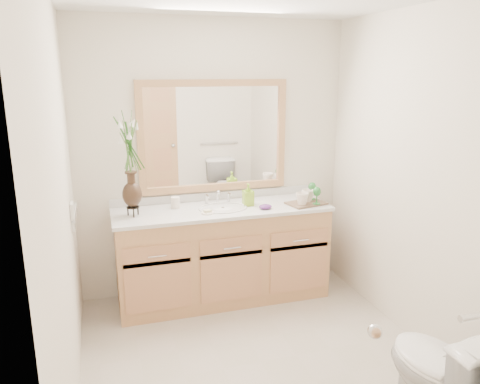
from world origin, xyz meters
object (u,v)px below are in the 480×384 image
object	(u,v)px
flower_vase	(130,153)
tray	(306,203)
tumbler	(175,203)
soap_bottle	(248,196)
toilet	(442,377)

from	to	relation	value
flower_vase	tray	xyz separation A→B (m)	(1.47, -0.09, -0.50)
tumbler	soap_bottle	size ratio (longest dim) A/B	0.55
toilet	tray	bearing A→B (deg)	-90.96
tumbler	tray	size ratio (longest dim) A/B	0.29
flower_vase	tray	distance (m)	1.56
toilet	flower_vase	distance (m)	2.59
toilet	flower_vase	bearing A→B (deg)	-53.10
toilet	flower_vase	xyz separation A→B (m)	(-1.44, 1.92, 0.97)
toilet	flower_vase	world-z (taller)	flower_vase
toilet	tumbler	distance (m)	2.37
toilet	tray	size ratio (longest dim) A/B	2.31
soap_bottle	flower_vase	bearing A→B (deg)	-178.26
flower_vase	tumbler	distance (m)	0.60
toilet	tray	xyz separation A→B (m)	(0.03, 1.83, 0.47)
soap_bottle	tray	world-z (taller)	soap_bottle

